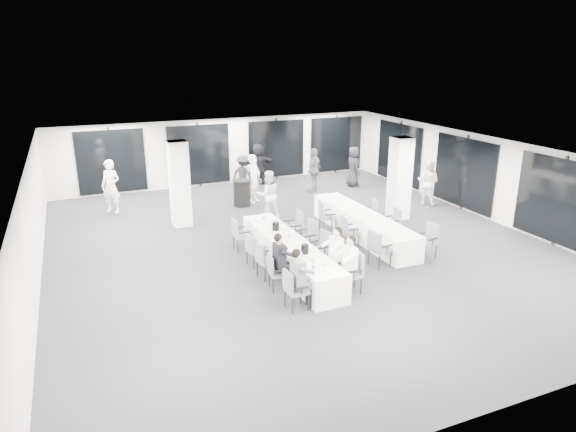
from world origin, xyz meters
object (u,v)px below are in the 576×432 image
object	(u,v)px
chair_main_right_second	(339,261)
chair_main_right_near	(353,270)
standing_guest_g	(111,183)
ice_bucket_near	(305,249)
chair_main_right_fourth	(308,235)
chair_side_left_far	(325,215)
chair_main_left_fourth	(254,248)
chair_main_right_far	(295,226)
banquet_table_side	(363,225)
chair_side_left_near	(378,247)
chair_main_right_mid	(321,246)
chair_main_left_second	(276,270)
standing_guest_c	(243,172)
chair_main_left_mid	(265,258)
chair_side_right_far	(371,211)
standing_guest_b	(268,191)
standing_guest_a	(254,175)
standing_guest_f	(258,162)
chair_side_right_mid	(393,221)
ice_bucket_far	(276,226)
chair_main_left_near	(293,288)
chair_side_right_near	(429,238)
standing_guest_e	(353,164)
standing_guest_d	(314,167)
standing_guest_h	(428,179)
cocktail_table	(242,193)
banquet_table_main	(290,255)
chair_main_left_far	(239,233)

from	to	relation	value
chair_main_right_second	chair_main_right_near	bearing A→B (deg)	167.62
standing_guest_g	ice_bucket_near	world-z (taller)	standing_guest_g
chair_main_right_fourth	standing_guest_g	distance (m)	7.93
chair_side_left_far	standing_guest_g	bearing A→B (deg)	-117.87
chair_main_left_fourth	chair_main_right_far	size ratio (longest dim) A/B	0.86
banquet_table_side	chair_main_right_far	world-z (taller)	chair_main_right_far
chair_side_left_near	chair_main_right_mid	bearing A→B (deg)	-124.68
chair_main_left_second	chair_main_left_fourth	distance (m)	1.59
chair_main_right_second	standing_guest_c	bearing A→B (deg)	-15.88
chair_main_left_mid	chair_main_right_second	bearing A→B (deg)	54.54
chair_side_right_far	standing_guest_c	size ratio (longest dim) A/B	0.49
chair_side_right_far	chair_main_left_second	bearing A→B (deg)	133.15
chair_main_right_far	standing_guest_c	size ratio (longest dim) A/B	0.59
chair_main_left_fourth	standing_guest_b	distance (m)	4.16
chair_main_left_fourth	ice_bucket_near	xyz separation A→B (m)	(0.85, -1.41, 0.36)
chair_main_right_mid	chair_main_right_fourth	xyz separation A→B (m)	(0.01, 0.85, 0.03)
standing_guest_a	standing_guest_f	bearing A→B (deg)	22.07
chair_side_left_near	chair_side_right_mid	bearing A→B (deg)	126.37
chair_main_right_near	standing_guest_c	bearing A→B (deg)	5.99
chair_side_left_near	ice_bucket_far	distance (m)	2.86
chair_main_left_near	chair_side_right_near	size ratio (longest dim) A/B	0.98
standing_guest_e	standing_guest_d	bearing A→B (deg)	97.62
chair_main_left_near	standing_guest_e	xyz separation A→B (m)	(6.73, 9.03, 0.42)
chair_side_right_mid	ice_bucket_near	world-z (taller)	ice_bucket_near
chair_main_right_far	standing_guest_f	xyz separation A→B (m)	(1.42, 7.11, 0.42)
chair_main_right_second	standing_guest_f	xyz separation A→B (m)	(1.44, 9.85, 0.50)
standing_guest_a	standing_guest_h	distance (m)	6.51
cocktail_table	standing_guest_h	distance (m)	6.95
chair_side_left_far	standing_guest_e	world-z (taller)	standing_guest_e
standing_guest_b	standing_guest_h	size ratio (longest dim) A/B	0.99
standing_guest_c	chair_side_left_far	bearing A→B (deg)	150.29
chair_main_left_mid	standing_guest_a	size ratio (longest dim) A/B	0.45
standing_guest_h	standing_guest_f	bearing A→B (deg)	10.83
ice_bucket_near	chair_main_right_near	bearing A→B (deg)	-50.73
banquet_table_main	chair_main_left_mid	xyz separation A→B (m)	(-0.83, -0.35, 0.16)
chair_main_left_far	ice_bucket_far	world-z (taller)	ice_bucket_far
chair_main_left_fourth	chair_main_right_second	bearing A→B (deg)	34.58
chair_main_left_far	standing_guest_e	distance (m)	8.48
standing_guest_f	banquet_table_side	bearing A→B (deg)	86.51
chair_main_left_fourth	standing_guest_e	xyz separation A→B (m)	(6.72, 6.37, 0.45)
chair_main_left_near	chair_side_left_near	size ratio (longest dim) A/B	0.95
chair_side_right_mid	standing_guest_a	size ratio (longest dim) A/B	0.45
banquet_table_main	chair_side_left_far	size ratio (longest dim) A/B	5.18
chair_side_right_near	standing_guest_f	size ratio (longest dim) A/B	0.47
chair_main_right_fourth	chair_main_right_far	bearing A→B (deg)	-4.33
chair_main_right_fourth	standing_guest_g	size ratio (longest dim) A/B	0.48
chair_main_left_second	chair_main_right_fourth	bearing A→B (deg)	143.33
chair_main_left_far	standing_guest_d	bearing A→B (deg)	136.11
chair_main_left_fourth	chair_main_right_fourth	world-z (taller)	chair_main_right_fourth
banquet_table_main	cocktail_table	bearing A→B (deg)	83.88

